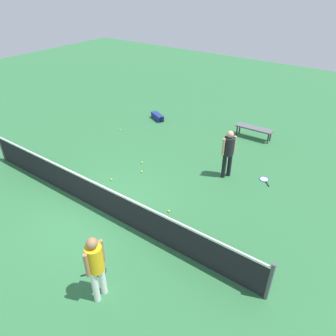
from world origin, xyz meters
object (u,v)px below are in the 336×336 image
(tennis_racket_far_player, at_px, (98,271))
(tennis_ball_near_player, at_px, (111,179))
(tennis_ball_baseline, at_px, (142,162))
(tennis_ball_by_net, at_px, (120,130))
(courtside_bench, at_px, (254,129))
(tennis_racket_near_player, at_px, (264,180))
(equipment_bag, at_px, (158,117))
(player_near_side, at_px, (228,150))
(player_far_side, at_px, (96,264))
(tennis_ball_midcourt, at_px, (169,211))
(tennis_ball_stray_left, at_px, (142,172))

(tennis_racket_far_player, distance_m, tennis_ball_near_player, 3.79)
(tennis_ball_near_player, bearing_deg, tennis_ball_baseline, -95.43)
(tennis_ball_by_net, height_order, courtside_bench, courtside_bench)
(tennis_ball_by_net, bearing_deg, tennis_ball_near_player, 128.53)
(tennis_racket_near_player, xyz_separation_m, equipment_bag, (5.94, -1.91, 0.13))
(player_near_side, distance_m, courtside_bench, 3.34)
(player_far_side, height_order, tennis_ball_baseline, player_far_side)
(player_near_side, height_order, equipment_bag, player_near_side)
(player_near_side, height_order, tennis_racket_near_player, player_near_side)
(player_far_side, height_order, equipment_bag, player_far_side)
(tennis_ball_baseline, bearing_deg, player_near_side, -160.48)
(tennis_ball_by_net, relative_size, courtside_bench, 0.04)
(tennis_racket_far_player, distance_m, equipment_bag, 8.88)
(tennis_racket_near_player, xyz_separation_m, tennis_ball_baseline, (4.04, 1.56, 0.02))
(player_near_side, relative_size, courtside_bench, 1.12)
(tennis_ball_midcourt, bearing_deg, tennis_ball_near_player, -4.80)
(courtside_bench, bearing_deg, equipment_bag, 10.46)
(player_near_side, bearing_deg, courtside_bench, -83.35)
(player_far_side, bearing_deg, tennis_ball_stray_left, -60.59)
(player_near_side, xyz_separation_m, tennis_racket_near_player, (-1.17, -0.55, -1.00))
(tennis_ball_midcourt, height_order, tennis_ball_stray_left, same)
(tennis_ball_near_player, height_order, tennis_ball_midcourt, same)
(equipment_bag, bearing_deg, player_far_side, 119.72)
(tennis_ball_by_net, distance_m, equipment_bag, 2.00)
(tennis_racket_near_player, relative_size, courtside_bench, 0.36)
(player_far_side, xyz_separation_m, tennis_racket_near_player, (-1.24, -6.33, -1.00))
(tennis_racket_near_player, height_order, tennis_ball_midcourt, tennis_ball_midcourt)
(tennis_ball_baseline, bearing_deg, player_far_side, 120.41)
(player_near_side, bearing_deg, player_far_side, 89.39)
(tennis_racket_far_player, bearing_deg, tennis_ball_stray_left, -63.97)
(tennis_ball_stray_left, bearing_deg, tennis_ball_midcourt, 149.43)
(player_near_side, height_order, tennis_ball_baseline, player_near_side)
(player_near_side, bearing_deg, tennis_ball_near_player, 39.37)
(player_near_side, bearing_deg, tennis_racket_far_player, 83.80)
(tennis_racket_near_player, distance_m, tennis_ball_midcourt, 3.62)
(tennis_ball_near_player, relative_size, tennis_ball_midcourt, 1.00)
(tennis_ball_by_net, height_order, tennis_ball_midcourt, same)
(tennis_racket_near_player, relative_size, tennis_ball_stray_left, 8.32)
(tennis_ball_stray_left, distance_m, courtside_bench, 5.21)
(player_far_side, height_order, tennis_racket_far_player, player_far_side)
(tennis_racket_far_player, relative_size, tennis_ball_midcourt, 8.72)
(tennis_ball_midcourt, relative_size, tennis_ball_baseline, 1.00)
(player_near_side, height_order, tennis_ball_near_player, player_near_side)
(player_far_side, distance_m, equipment_bag, 9.53)
(tennis_ball_stray_left, relative_size, courtside_bench, 0.04)
(tennis_racket_far_player, bearing_deg, player_far_side, 142.04)
(tennis_racket_near_player, relative_size, tennis_ball_midcourt, 8.32)
(tennis_ball_stray_left, bearing_deg, player_near_side, -148.99)
(tennis_ball_near_player, bearing_deg, tennis_ball_midcourt, 175.20)
(tennis_ball_baseline, bearing_deg, tennis_ball_stray_left, 128.52)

